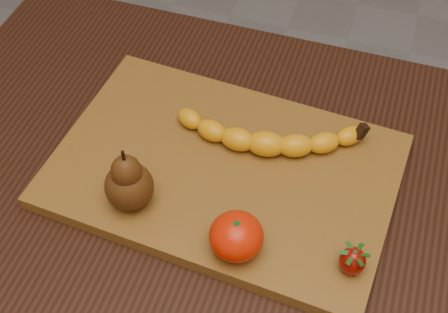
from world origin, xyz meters
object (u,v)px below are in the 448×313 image
(table, at_px, (243,244))
(mandarin, at_px, (236,236))
(pear, at_px, (128,178))
(cutting_board, at_px, (224,171))

(table, relative_size, mandarin, 15.30)
(pear, bearing_deg, table, 21.32)
(table, relative_size, pear, 10.41)
(cutting_board, xyz_separation_m, mandarin, (0.05, -0.12, 0.04))
(pear, xyz_separation_m, mandarin, (0.15, -0.03, -0.02))
(cutting_board, distance_m, pear, 0.14)
(table, height_order, mandarin, mandarin)
(table, distance_m, pear, 0.22)
(cutting_board, xyz_separation_m, pear, (-0.09, -0.09, 0.06))
(table, bearing_deg, mandarin, -81.21)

